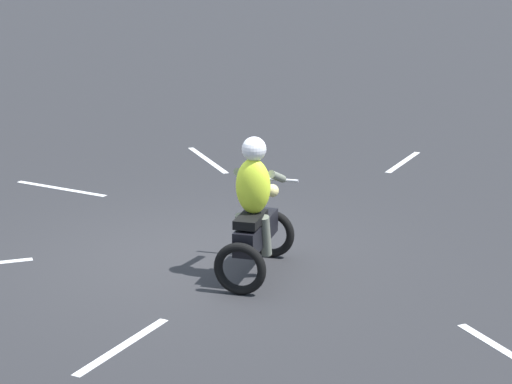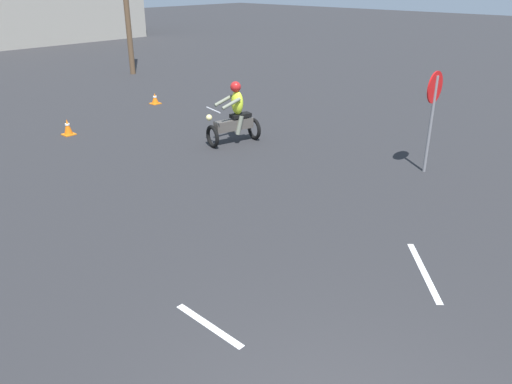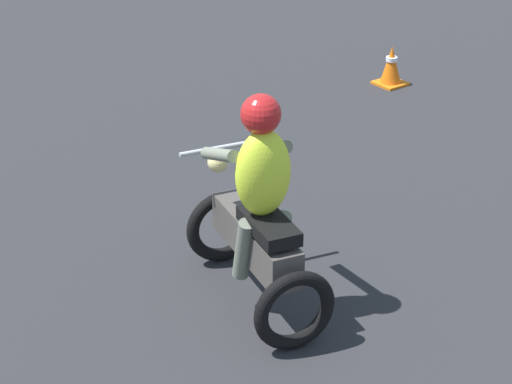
# 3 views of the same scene
# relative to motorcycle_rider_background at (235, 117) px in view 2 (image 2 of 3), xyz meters

# --- Properties ---
(motorcycle_rider_background) EXTENTS (1.56, 0.95, 1.66)m
(motorcycle_rider_background) POSITION_rel_motorcycle_rider_background_xyz_m (0.00, 0.00, 0.00)
(motorcycle_rider_background) COLOR black
(motorcycle_rider_background) RESTS_ON ground
(stop_sign) EXTENTS (0.70, 0.08, 2.30)m
(stop_sign) POSITION_rel_motorcycle_rider_background_xyz_m (1.46, -4.71, 0.91)
(stop_sign) COLOR slate
(stop_sign) RESTS_ON ground
(traffic_cone_near_right) EXTENTS (0.32, 0.32, 0.37)m
(traffic_cone_near_right) POSITION_rel_motorcycle_rider_background_xyz_m (1.27, 5.25, -0.55)
(traffic_cone_near_right) COLOR orange
(traffic_cone_near_right) RESTS_ON ground
(traffic_cone_mid_left) EXTENTS (0.32, 0.32, 0.46)m
(traffic_cone_mid_left) POSITION_rel_motorcycle_rider_background_xyz_m (-2.68, 4.02, -0.51)
(traffic_cone_mid_left) COLOR orange
(traffic_cone_mid_left) RESTS_ON ground
(lane_stripe_ne) EXTENTS (1.36, 1.17, 0.01)m
(lane_stripe_ne) POSITION_rel_motorcycle_rider_background_xyz_m (-2.57, -6.65, -0.72)
(lane_stripe_ne) COLOR silver
(lane_stripe_ne) RESTS_ON ground
(lane_stripe_n) EXTENTS (0.12, 1.23, 0.01)m
(lane_stripe_n) POSITION_rel_motorcycle_rider_background_xyz_m (-5.68, -5.17, -0.72)
(lane_stripe_n) COLOR silver
(lane_stripe_n) RESTS_ON ground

